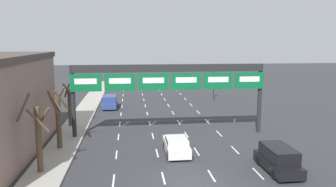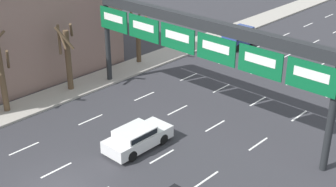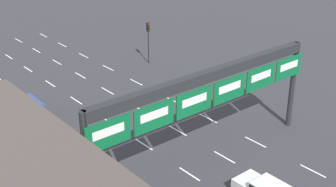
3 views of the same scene
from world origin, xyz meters
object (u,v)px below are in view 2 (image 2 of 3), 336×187
at_px(suv_blue, 238,36).
at_px(tree_bare_third, 139,36).
at_px(sign_gantry, 199,36).
at_px(tree_bare_second, 1,74).
at_px(car_white, 137,137).
at_px(tree_bare_closest, 67,55).

bearing_deg(suv_blue, tree_bare_third, -110.87).
height_order(suv_blue, tree_bare_third, tree_bare_third).
xyz_separation_m(sign_gantry, tree_bare_second, (-10.06, -8.31, -2.93)).
bearing_deg(sign_gantry, suv_blue, 115.21).
height_order(suv_blue, tree_bare_second, tree_bare_second).
relative_size(car_white, tree_bare_second, 0.80).
distance_m(sign_gantry, tree_bare_third, 11.51).
bearing_deg(suv_blue, sign_gantry, -64.79).
xyz_separation_m(suv_blue, tree_bare_third, (-3.62, -9.50, 1.50)).
bearing_deg(tree_bare_closest, suv_blue, 79.29).
xyz_separation_m(car_white, tree_bare_third, (-10.04, 9.75, 1.73)).
bearing_deg(sign_gantry, car_white, -91.03).
height_order(car_white, tree_bare_closest, tree_bare_closest).
height_order(sign_gantry, suv_blue, sign_gantry).
relative_size(tree_bare_closest, tree_bare_third, 1.13).
distance_m(sign_gantry, car_white, 7.36).
bearing_deg(tree_bare_closest, sign_gantry, 18.26).
height_order(car_white, tree_bare_second, tree_bare_second).
bearing_deg(tree_bare_closest, tree_bare_second, -93.51).
bearing_deg(sign_gantry, tree_bare_closest, -161.74).
xyz_separation_m(car_white, tree_bare_second, (-9.96, -2.91, 2.07)).
relative_size(tree_bare_closest, tree_bare_second, 0.97).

